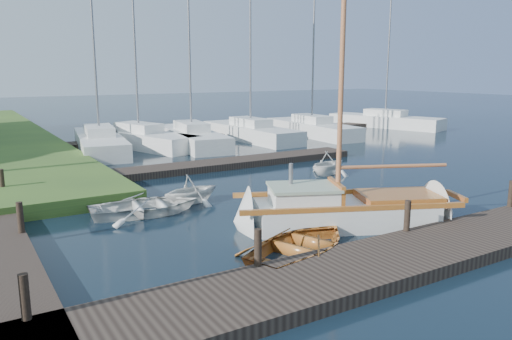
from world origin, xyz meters
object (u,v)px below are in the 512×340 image
marina_boat_1 (139,137)px  marina_boat_7 (385,120)px  sailboat (349,213)px  tender_a (145,203)px  mooring_post_1 (258,247)px  tender_d (328,161)px  marina_boat_2 (192,136)px  mooring_post_4 (20,217)px  marina_boat_4 (312,127)px  mooring_post_2 (407,216)px  mooring_post_3 (511,194)px  dinghy (303,241)px  marina_boat_3 (251,131)px  mooring_post_0 (25,297)px  marina_boat_0 (100,141)px  mooring_post_5 (2,181)px  tender_b (191,187)px

marina_boat_1 → marina_boat_7: bearing=-107.6°
sailboat → tender_a: bearing=162.3°
mooring_post_1 → tender_d: (8.27, 7.72, -0.14)m
mooring_post_1 → marina_boat_2: 19.67m
mooring_post_4 → tender_d: size_ratio=0.37×
mooring_post_1 → marina_boat_4: marina_boat_4 is taller
mooring_post_2 → marina_boat_7: 27.47m
mooring_post_3 → mooring_post_4: size_ratio=1.00×
mooring_post_3 → tender_a: size_ratio=0.24×
dinghy → marina_boat_4: size_ratio=0.34×
tender_a → marina_boat_3: bearing=-34.9°
mooring_post_0 → mooring_post_4: size_ratio=1.00×
mooring_post_2 → mooring_post_3: size_ratio=1.00×
mooring_post_0 → mooring_post_3: (13.50, 0.00, 0.00)m
dinghy → sailboat: bearing=-85.0°
mooring_post_2 → mooring_post_4: size_ratio=1.00×
mooring_post_4 → marina_boat_0: 15.21m
mooring_post_5 → dinghy: bearing=-58.9°
dinghy → marina_boat_0: 18.51m
marina_boat_0 → marina_boat_2: marina_boat_0 is taller
marina_boat_1 → marina_boat_2: (2.83, -1.10, 0.01)m
mooring_post_2 → marina_boat_3: 19.93m
dinghy → tender_d: tender_d is taller
dinghy → tender_b: tender_b is taller
marina_boat_0 → mooring_post_0: bearing=171.4°
mooring_post_4 → marina_boat_7: size_ratio=0.06×
sailboat → tender_d: sailboat is taller
mooring_post_0 → tender_b: mooring_post_0 is taller
mooring_post_2 → mooring_post_3: 4.50m
mooring_post_0 → mooring_post_4: same height
mooring_post_5 → tender_d: (12.27, -2.28, -0.14)m
mooring_post_0 → marina_boat_0: marina_boat_0 is taller
mooring_post_1 → marina_boat_1: marina_boat_1 is taller
dinghy → marina_boat_7: size_ratio=0.27×
mooring_post_5 → tender_b: size_ratio=0.39×
tender_d → mooring_post_0: bearing=105.6°
marina_boat_0 → mooring_post_4: bearing=167.5°
marina_boat_4 → dinghy: bearing=145.1°
mooring_post_3 → mooring_post_5: same height
sailboat → dinghy: size_ratio=2.90×
mooring_post_5 → tender_a: 5.40m
mooring_post_1 → sailboat: 4.65m
tender_a → marina_boat_0: (1.98, 13.18, 0.23)m
mooring_post_0 → marina_boat_4: 27.38m
marina_boat_1 → marina_boat_2: bearing=-128.8°
mooring_post_2 → marina_boat_3: size_ratio=0.07×
tender_d → marina_boat_0: size_ratio=0.18×
mooring_post_5 → marina_boat_2: 13.69m
marina_boat_0 → marina_boat_7: size_ratio=0.92×
dinghy → marina_boat_0: (-0.08, 18.51, 0.22)m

